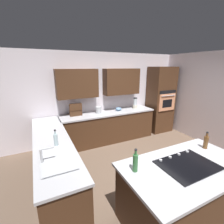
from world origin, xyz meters
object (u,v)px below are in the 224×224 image
Objects in this scene: wall_oven at (160,100)px; spice_rack at (76,110)px; sink_unit at (57,159)px; cooktop at (187,165)px; kettle at (99,110)px; blender at (135,104)px; oil_bottle at (135,162)px; mixing_bowl at (119,109)px; dish_soap_bottle at (56,139)px; second_bottle at (206,142)px.

spice_rack is at bearing -1.66° from wall_oven.
wall_oven reaches higher than sink_unit.
cooktop is 2.90m from kettle.
cooktop is 3.97× the size of kettle.
kettle is (1.25, 0.00, -0.05)m from blender.
sink_unit is (3.68, 1.95, -0.18)m from wall_oven.
spice_rack reaches higher than kettle.
oil_bottle is (0.71, -0.21, 0.12)m from cooktop.
sink_unit is 1.83m from cooktop.
blender is 1.03× the size of spice_rack.
wall_oven is 3.13× the size of sink_unit.
spice_rack is (2.90, -0.08, -0.03)m from wall_oven.
sink_unit is 2.00× the size of blender.
oil_bottle is at bearing 43.29° from wall_oven.
wall_oven reaches higher than mixing_bowl.
wall_oven reaches higher than oil_bottle.
spice_rack is at bearing -114.86° from dish_soap_bottle.
wall_oven is 3.91m from dish_soap_bottle.
dish_soap_bottle is 0.92× the size of oil_bottle.
cooktop is at bearing 69.40° from blender.
wall_oven is 3.85m from oil_bottle.
dish_soap_bottle is at bearing -41.98° from cooktop.
second_bottle reaches higher than dish_soap_bottle.
wall_oven reaches higher than spice_rack.
cooktop is 2.06m from dish_soap_bottle.
sink_unit is 3.35m from blender.
oil_bottle reaches higher than kettle.
kettle is (0.65, 0.00, 0.05)m from mixing_bowl.
second_bottle reaches higher than sink_unit.
kettle is at bearing -72.99° from second_bottle.
cooktop is (2.09, 2.85, -0.19)m from wall_oven.
blender reaches higher than oil_bottle.
sink_unit is at bearing -29.45° from cooktop.
spice_rack is 1.18× the size of second_bottle.
blender is at bearing -2.90° from wall_oven.
wall_oven is 1.00m from blender.
second_bottle is at bearing 93.70° from mixing_bowl.
sink_unit reaches higher than mixing_bowl.
sink_unit is at bearing -17.09° from second_bottle.
wall_oven is at bearing -157.89° from dish_soap_bottle.
mixing_bowl is 0.65m from kettle.
kettle is 2.82m from second_bottle.
oil_bottle is at bearing 92.04° from spice_rack.
second_bottle is (-1.38, 0.00, -0.01)m from oil_bottle.
mixing_bowl is 0.58× the size of oil_bottle.
mixing_bowl is 1.31m from spice_rack.
blender reaches higher than sink_unit.
dish_soap_bottle is at bearing 30.14° from blender.
cooktop is 2.94m from mixing_bowl.
kettle is at bearing -101.61° from oil_bottle.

